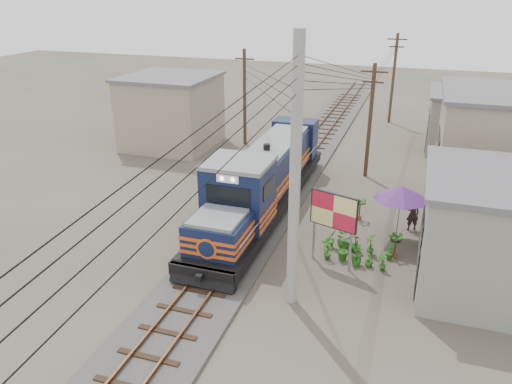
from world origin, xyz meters
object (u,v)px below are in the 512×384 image
(locomotive, at_px, (263,182))
(market_umbrella, at_px, (401,193))
(vendor, at_px, (413,214))
(billboard, at_px, (334,213))

(locomotive, relative_size, market_umbrella, 5.30)
(market_umbrella, height_order, vendor, market_umbrella)
(billboard, distance_m, market_umbrella, 4.04)
(locomotive, bearing_deg, billboard, -43.49)
(market_umbrella, bearing_deg, locomotive, 171.36)
(billboard, bearing_deg, vendor, 73.18)
(market_umbrella, relative_size, vendor, 1.73)
(billboard, xyz_separation_m, vendor, (3.17, 4.51, -1.58))
(vendor, bearing_deg, market_umbrella, 42.10)
(billboard, relative_size, market_umbrella, 1.11)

